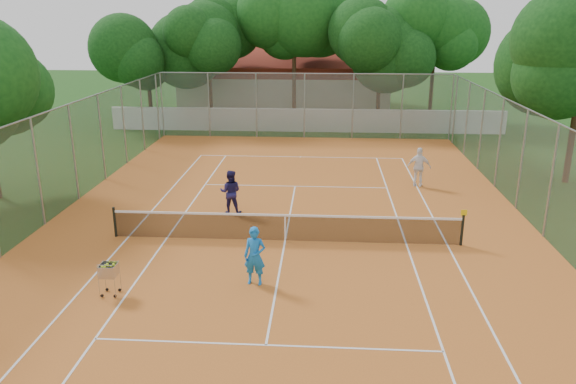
# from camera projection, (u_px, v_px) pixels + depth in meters

# --- Properties ---
(ground) EXTENTS (120.00, 120.00, 0.00)m
(ground) POSITION_uv_depth(u_px,v_px,m) (285.00, 241.00, 19.26)
(ground) COLOR #153A10
(ground) RESTS_ON ground
(court_pad) EXTENTS (18.00, 34.00, 0.02)m
(court_pad) POSITION_uv_depth(u_px,v_px,m) (285.00, 241.00, 19.26)
(court_pad) COLOR #C06825
(court_pad) RESTS_ON ground
(court_lines) EXTENTS (10.98, 23.78, 0.01)m
(court_lines) POSITION_uv_depth(u_px,v_px,m) (285.00, 241.00, 19.26)
(court_lines) COLOR white
(court_lines) RESTS_ON court_pad
(tennis_net) EXTENTS (11.88, 0.10, 0.98)m
(tennis_net) POSITION_uv_depth(u_px,v_px,m) (285.00, 227.00, 19.11)
(tennis_net) COLOR black
(tennis_net) RESTS_ON court_pad
(perimeter_fence) EXTENTS (18.00, 34.00, 4.00)m
(perimeter_fence) POSITION_uv_depth(u_px,v_px,m) (285.00, 186.00, 18.66)
(perimeter_fence) COLOR slate
(perimeter_fence) RESTS_ON ground
(boundary_wall) EXTENTS (26.00, 0.30, 1.50)m
(boundary_wall) POSITION_uv_depth(u_px,v_px,m) (305.00, 120.00, 37.11)
(boundary_wall) COLOR white
(boundary_wall) RESTS_ON ground
(clubhouse) EXTENTS (16.40, 9.00, 4.40)m
(clubhouse) POSITION_uv_depth(u_px,v_px,m) (286.00, 81.00, 46.31)
(clubhouse) COLOR beige
(clubhouse) RESTS_ON ground
(tropical_trees) EXTENTS (29.00, 19.00, 10.00)m
(tropical_trees) POSITION_uv_depth(u_px,v_px,m) (307.00, 51.00, 38.68)
(tropical_trees) COLOR #0C330F
(tropical_trees) RESTS_ON ground
(player_near) EXTENTS (0.67, 0.48, 1.72)m
(player_near) POSITION_uv_depth(u_px,v_px,m) (255.00, 256.00, 15.94)
(player_near) COLOR blue
(player_near) RESTS_ON court_pad
(player_far_left) EXTENTS (0.85, 0.67, 1.72)m
(player_far_left) POSITION_uv_depth(u_px,v_px,m) (231.00, 192.00, 21.70)
(player_far_left) COLOR #1E1A50
(player_far_left) RESTS_ON court_pad
(player_far_right) EXTENTS (1.11, 0.64, 1.78)m
(player_far_right) POSITION_uv_depth(u_px,v_px,m) (419.00, 167.00, 25.11)
(player_far_right) COLOR white
(player_far_right) RESTS_ON court_pad
(ball_hopper) EXTENTS (0.62, 0.62, 1.00)m
(ball_hopper) POSITION_uv_depth(u_px,v_px,m) (109.00, 278.00, 15.41)
(ball_hopper) COLOR #B1B2B8
(ball_hopper) RESTS_ON court_pad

